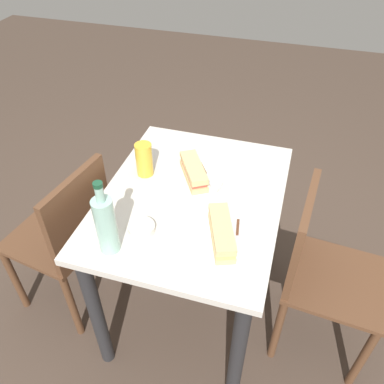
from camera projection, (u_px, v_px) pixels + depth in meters
The scene contains 13 objects.
ground_plane at pixel (192, 303), 2.11m from camera, with size 8.00×8.00×0.00m, color #47382D.
dining_table at pixel (192, 222), 1.70m from camera, with size 0.91×0.72×0.77m.
chair_far at pixel (318, 268), 1.67m from camera, with size 0.43×0.43×0.86m.
chair_near at pixel (69, 235), 1.81m from camera, with size 0.46×0.46×0.86m.
plate_near at pixel (194, 179), 1.67m from camera, with size 0.25×0.25×0.01m, color silver.
baguette_sandwich_near at pixel (194, 172), 1.64m from camera, with size 0.22×0.17×0.07m.
knife_near at pixel (206, 174), 1.68m from camera, with size 0.16×0.11×0.01m.
plate_far at pixel (221, 240), 1.41m from camera, with size 0.25×0.25×0.01m, color white.
baguette_sandwich_far at pixel (222, 232), 1.38m from camera, with size 0.25×0.15×0.07m.
knife_far at pixel (237, 235), 1.41m from camera, with size 0.18×0.04×0.01m.
water_bottle at pixel (106, 224), 1.31m from camera, with size 0.07×0.07×0.30m.
beer_glass at pixel (144, 159), 1.66m from camera, with size 0.07×0.07×0.15m, color gold.
olive_bowl at pixel (141, 228), 1.44m from camera, with size 0.10×0.10×0.03m, color silver.
Camera 1 is at (1.15, 0.34, 1.83)m, focal length 36.61 mm.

